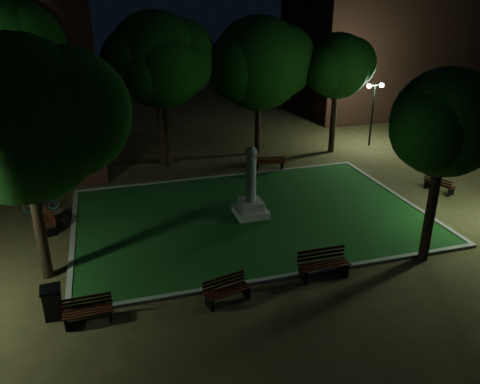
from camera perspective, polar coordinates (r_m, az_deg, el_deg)
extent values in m
plane|color=#44381F|center=(19.37, 3.11, -5.46)|extent=(80.00, 80.00, 0.00)
cube|color=#184418|center=(21.04, 1.31, -2.89)|extent=(15.00, 10.00, 0.08)
cube|color=slate|center=(16.86, 6.65, -10.05)|extent=(15.40, 0.20, 0.12)
cube|color=slate|center=(25.54, -2.16, 1.92)|extent=(15.40, 0.20, 0.12)
cube|color=slate|center=(20.29, -19.70, -5.31)|extent=(0.20, 10.00, 0.12)
cube|color=slate|center=(24.26, 18.69, -0.50)|extent=(0.20, 10.00, 0.12)
cube|color=#A8A398|center=(20.95, 1.32, -2.43)|extent=(1.40, 1.40, 0.30)
cube|color=#A8A398|center=(20.81, 1.33, -1.55)|extent=(1.00, 1.00, 0.40)
cylinder|color=#A8A398|center=(20.34, 1.36, 1.53)|extent=(0.44, 0.44, 2.00)
sphere|color=#A8A398|center=(19.92, 1.39, 4.88)|extent=(0.50, 0.50, 0.50)
cube|color=#4D281E|center=(43.31, 17.86, 17.61)|extent=(16.00, 10.00, 12.00)
cylinder|color=black|center=(17.18, -23.28, -3.73)|extent=(0.36, 0.36, 4.05)
sphere|color=#134710|center=(16.02, -25.28, 7.92)|extent=(5.28, 5.28, 5.28)
sphere|color=#134710|center=(16.04, -20.58, 9.04)|extent=(4.22, 4.22, 4.22)
cylinder|color=black|center=(27.04, -8.83, 7.46)|extent=(0.36, 0.36, 4.25)
sphere|color=#134710|center=(26.36, -9.28, 14.56)|extent=(4.19, 4.19, 4.19)
sphere|color=#134710|center=(26.69, -7.05, 15.00)|extent=(3.35, 3.35, 3.35)
sphere|color=#134710|center=(25.98, -11.05, 14.10)|extent=(3.14, 3.14, 3.14)
cylinder|color=black|center=(28.99, 2.20, 8.37)|extent=(0.36, 0.36, 3.87)
sphere|color=#134710|center=(28.31, 2.32, 15.38)|extent=(5.45, 5.45, 5.45)
sphere|color=#134710|center=(28.95, 4.84, 15.69)|extent=(4.36, 4.36, 4.36)
sphere|color=#134710|center=(27.72, 0.30, 15.03)|extent=(4.09, 4.09, 4.09)
cylinder|color=black|center=(29.87, 11.30, 8.66)|extent=(0.36, 0.36, 4.16)
sphere|color=#134710|center=(29.27, 11.80, 14.82)|extent=(3.86, 3.86, 3.86)
sphere|color=#134710|center=(29.89, 13.33, 15.04)|extent=(3.09, 3.09, 3.09)
sphere|color=#134710|center=(28.67, 10.65, 14.54)|extent=(2.90, 2.90, 2.90)
cylinder|color=black|center=(18.21, 22.26, -1.92)|extent=(0.36, 0.36, 4.15)
sphere|color=#134710|center=(17.22, 23.83, 7.74)|extent=(3.68, 3.68, 3.68)
sphere|color=#134710|center=(17.94, 25.78, 8.29)|extent=(2.94, 2.94, 2.94)
sphere|color=#134710|center=(16.56, 22.44, 7.05)|extent=(2.76, 2.76, 2.76)
cylinder|color=black|center=(25.47, -26.59, 5.57)|extent=(0.36, 0.36, 5.30)
sphere|color=#134710|center=(24.70, -25.21, 15.75)|extent=(4.27, 4.27, 4.27)
cylinder|color=black|center=(27.84, -9.67, 7.97)|extent=(0.36, 0.36, 4.36)
sphere|color=#134710|center=(27.15, -10.21, 15.63)|extent=(5.23, 5.23, 5.23)
sphere|color=#134710|center=(27.51, -7.47, 16.09)|extent=(4.19, 4.19, 4.19)
sphere|color=#134710|center=(26.76, -12.41, 15.15)|extent=(3.92, 3.92, 3.92)
cylinder|color=black|center=(28.43, -26.71, 6.06)|extent=(0.12, 0.12, 4.27)
sphere|color=#D8FFD8|center=(27.90, -26.57, 10.36)|extent=(0.28, 0.28, 0.28)
cylinder|color=black|center=(31.83, 15.80, 8.88)|extent=(0.12, 0.12, 3.91)
cylinder|color=black|center=(31.44, 16.18, 12.33)|extent=(0.90, 0.08, 0.08)
sphere|color=#D8FFD8|center=(31.21, 15.46, 12.34)|extent=(0.28, 0.28, 0.28)
sphere|color=#D8FFD8|center=(31.69, 16.89, 12.33)|extent=(0.28, 0.28, 0.28)
cube|color=black|center=(15.22, -3.80, -13.29)|extent=(0.18, 0.52, 0.42)
cube|color=black|center=(15.73, 0.64, -11.89)|extent=(0.18, 0.52, 0.42)
cube|color=#36140B|center=(15.19, -1.16, -12.31)|extent=(1.50, 0.44, 0.04)
cube|color=#36140B|center=(15.28, -1.40, -12.06)|extent=(1.50, 0.44, 0.04)
cube|color=#36140B|center=(15.38, -1.65, -11.81)|extent=(1.50, 0.44, 0.04)
cube|color=#36140B|center=(15.48, -1.89, -11.57)|extent=(1.50, 0.44, 0.04)
cube|color=#36140B|center=(15.47, -1.99, -11.17)|extent=(1.49, 0.41, 0.09)
cube|color=#36140B|center=(15.39, -2.00, -10.76)|extent=(1.49, 0.41, 0.09)
cube|color=#36140B|center=(15.32, -2.01, -10.35)|extent=(1.49, 0.41, 0.09)
cube|color=black|center=(16.61, 7.67, -9.89)|extent=(0.07, 0.62, 0.50)
cube|color=black|center=(17.25, 12.53, -8.93)|extent=(0.07, 0.62, 0.50)
cube|color=#36140B|center=(16.59, 10.59, -9.08)|extent=(1.80, 0.11, 0.05)
cube|color=#36140B|center=(16.71, 10.35, -8.81)|extent=(1.80, 0.11, 0.05)
cube|color=#36140B|center=(16.83, 10.11, -8.54)|extent=(1.80, 0.11, 0.05)
cube|color=#36140B|center=(16.95, 9.87, -8.28)|extent=(1.80, 0.11, 0.05)
cube|color=#36140B|center=(16.94, 9.80, -7.85)|extent=(1.80, 0.07, 0.11)
cube|color=#36140B|center=(16.86, 9.84, -7.38)|extent=(1.80, 0.07, 0.11)
cube|color=#36140B|center=(16.79, 9.87, -6.92)|extent=(1.80, 0.07, 0.11)
cube|color=black|center=(15.37, -20.44, -14.55)|extent=(0.07, 0.51, 0.41)
cube|color=black|center=(15.30, -15.51, -14.02)|extent=(0.07, 0.51, 0.41)
cube|color=#36140B|center=(15.03, -18.06, -14.10)|extent=(1.48, 0.12, 0.04)
cube|color=#36140B|center=(15.14, -18.07, -13.82)|extent=(1.48, 0.12, 0.04)
cube|color=#36140B|center=(15.24, -18.08, -13.54)|extent=(1.48, 0.12, 0.04)
cube|color=#36140B|center=(15.35, -18.09, -13.26)|extent=(1.48, 0.12, 0.04)
cube|color=#36140B|center=(15.34, -18.14, -12.86)|extent=(1.47, 0.09, 0.09)
cube|color=#36140B|center=(15.27, -18.20, -12.47)|extent=(1.47, 0.09, 0.09)
cube|color=#36140B|center=(15.20, -18.26, -12.07)|extent=(1.47, 0.09, 0.09)
cube|color=black|center=(21.95, -23.06, -3.22)|extent=(0.51, 0.23, 0.42)
cube|color=black|center=(20.77, -22.15, -4.56)|extent=(0.51, 0.23, 0.42)
cube|color=#36140B|center=(21.23, -23.24, -3.48)|extent=(0.58, 1.46, 0.04)
cube|color=#36140B|center=(21.25, -22.90, -3.39)|extent=(0.58, 1.46, 0.04)
cube|color=#36140B|center=(21.28, -22.56, -3.31)|extent=(0.58, 1.46, 0.04)
cube|color=#36140B|center=(21.30, -22.22, -3.22)|extent=(0.58, 1.46, 0.04)
cube|color=#36140B|center=(21.27, -22.11, -2.96)|extent=(0.56, 1.45, 0.09)
cube|color=#36140B|center=(21.22, -22.16, -2.63)|extent=(0.56, 1.45, 0.09)
cube|color=#36140B|center=(21.16, -22.21, -2.31)|extent=(0.56, 1.45, 0.09)
cube|color=black|center=(25.39, 24.33, 0.03)|extent=(0.50, 0.23, 0.41)
cube|color=black|center=(25.97, 21.87, 0.92)|extent=(0.50, 0.23, 0.41)
cube|color=#36140B|center=(25.77, 23.40, 1.03)|extent=(0.60, 1.43, 0.04)
cube|color=#36140B|center=(25.66, 23.25, 0.96)|extent=(0.60, 1.43, 0.04)
cube|color=#36140B|center=(25.55, 23.09, 0.90)|extent=(0.60, 1.43, 0.04)
cube|color=#36140B|center=(25.44, 22.94, 0.83)|extent=(0.60, 1.43, 0.04)
cube|color=#36140B|center=(25.36, 22.91, 1.00)|extent=(0.57, 1.42, 0.09)
cube|color=#36140B|center=(25.32, 22.95, 1.28)|extent=(0.57, 1.42, 0.09)
cube|color=#36140B|center=(25.28, 23.00, 1.55)|extent=(0.57, 1.42, 0.09)
cube|color=black|center=(26.74, 5.12, 3.18)|extent=(0.17, 0.55, 0.44)
cube|color=black|center=(26.54, 2.13, 3.11)|extent=(0.17, 0.55, 0.44)
cube|color=#36140B|center=(26.76, 3.57, 3.77)|extent=(1.59, 0.41, 0.04)
cube|color=#36140B|center=(26.63, 3.62, 3.67)|extent=(1.59, 0.41, 0.04)
cube|color=#36140B|center=(26.49, 3.66, 3.57)|extent=(1.59, 0.41, 0.04)
cube|color=#36140B|center=(26.36, 3.70, 3.47)|extent=(1.59, 0.41, 0.04)
cube|color=#36140B|center=(26.27, 3.73, 3.64)|extent=(1.58, 0.38, 0.10)
cube|color=#36140B|center=(26.23, 3.73, 3.92)|extent=(1.58, 0.38, 0.10)
cube|color=#36140B|center=(26.18, 3.74, 4.22)|extent=(1.58, 0.38, 0.10)
cube|color=black|center=(15.77, -21.86, -12.47)|extent=(0.58, 0.58, 0.97)
cube|color=black|center=(15.49, -22.14, -10.89)|extent=(0.65, 0.65, 0.06)
imported|color=black|center=(23.24, -23.16, -1.23)|extent=(1.64, 0.69, 0.84)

